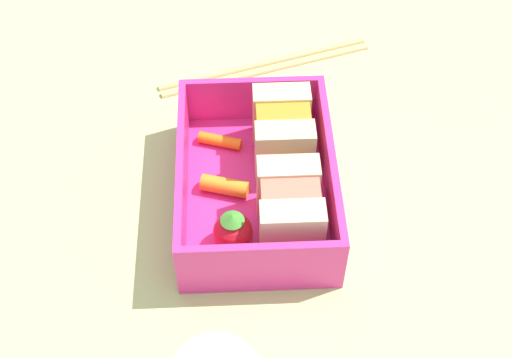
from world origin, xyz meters
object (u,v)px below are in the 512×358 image
strawberry_far_left (233,231)px  chopstick_pair (266,65)px  carrot_stick_far_left (225,186)px  carrot_stick_left (220,141)px  sandwich_center_left (290,209)px  sandwich_left (283,132)px

strawberry_far_left → chopstick_pair: size_ratio=0.17×
carrot_stick_far_left → strawberry_far_left: bearing=6.3°
carrot_stick_left → sandwich_center_left: bearing=30.0°
strawberry_far_left → chopstick_pair: bearing=170.3°
sandwich_left → sandwich_center_left: size_ratio=1.00×
carrot_stick_left → strawberry_far_left: size_ratio=1.03×
carrot_stick_left → sandwich_left: bearing=76.9°
carrot_stick_far_left → chopstick_pair: size_ratio=0.19×
sandwich_center_left → carrot_stick_left: size_ratio=1.71×
carrot_stick_left → carrot_stick_far_left: (5.33, 0.34, 0.20)cm
carrot_stick_left → chopstick_pair: (-11.30, 4.66, -1.36)cm
carrot_stick_far_left → strawberry_far_left: strawberry_far_left is taller
carrot_stick_left → carrot_stick_far_left: size_ratio=0.97×
chopstick_pair → carrot_stick_left: bearing=-22.4°
sandwich_center_left → carrot_stick_far_left: sandwich_center_left is taller
carrot_stick_left → strawberry_far_left: (10.59, 0.93, 1.16)cm
sandwich_left → strawberry_far_left: sandwich_left is taller
sandwich_left → chopstick_pair: (-12.56, -0.73, -3.53)cm
sandwich_center_left → carrot_stick_left: (-9.35, -5.39, -2.17)cm
strawberry_far_left → carrot_stick_far_left: bearing=-173.7°
sandwich_left → sandwich_center_left: same height
strawberry_far_left → chopstick_pair: 22.35cm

